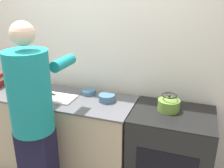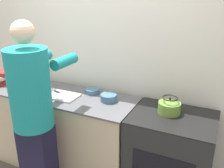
{
  "view_description": "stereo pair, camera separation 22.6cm",
  "coord_description": "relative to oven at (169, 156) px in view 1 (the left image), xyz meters",
  "views": [
    {
      "loc": [
        1.05,
        -1.8,
        1.97
      ],
      "look_at": [
        0.35,
        0.2,
        1.18
      ],
      "focal_mm": 40.0,
      "sensor_mm": 36.0,
      "label": 1
    },
    {
      "loc": [
        1.26,
        -1.71,
        1.97
      ],
      "look_at": [
        0.35,
        0.2,
        1.18
      ],
      "focal_mm": 40.0,
      "sensor_mm": 36.0,
      "label": 2
    }
  ],
  "objects": [
    {
      "name": "canister_jar",
      "position": [
        -1.84,
        0.06,
        0.53
      ],
      "size": [
        0.13,
        0.13,
        0.14
      ],
      "color": "tan",
      "rests_on": "counter"
    },
    {
      "name": "counter",
      "position": [
        -1.29,
        -0.01,
        -0.0
      ],
      "size": [
        1.82,
        0.6,
        0.93
      ],
      "color": "#C6B28E",
      "rests_on": "ground_plane"
    },
    {
      "name": "wall_back",
      "position": [
        -0.91,
        0.36,
        0.84
      ],
      "size": [
        8.0,
        0.05,
        2.6
      ],
      "color": "silver",
      "rests_on": "ground_plane"
    },
    {
      "name": "cutting_board",
      "position": [
        -1.14,
        -0.06,
        0.47
      ],
      "size": [
        0.32,
        0.24,
        0.02
      ],
      "color": "silver",
      "rests_on": "counter"
    },
    {
      "name": "kettle",
      "position": [
        -0.05,
        0.05,
        0.53
      ],
      "size": [
        0.2,
        0.2,
        0.15
      ],
      "color": "olive",
      "rests_on": "oven"
    },
    {
      "name": "oven",
      "position": [
        0.0,
        0.0,
        0.0
      ],
      "size": [
        0.75,
        0.6,
        0.93
      ],
      "color": "black",
      "rests_on": "ground_plane"
    },
    {
      "name": "person",
      "position": [
        -1.12,
        -0.53,
        0.49
      ],
      "size": [
        0.4,
        0.63,
        1.77
      ],
      "color": "black",
      "rests_on": "ground_plane"
    },
    {
      "name": "bowl_mixing",
      "position": [
        -0.67,
        0.05,
        0.5
      ],
      "size": [
        0.16,
        0.16,
        0.07
      ],
      "color": "#426684",
      "rests_on": "counter"
    },
    {
      "name": "knife",
      "position": [
        -1.18,
        -0.04,
        0.48
      ],
      "size": [
        0.26,
        0.11,
        0.01
      ],
      "rotation": [
        0.0,
        0.0,
        -0.3
      ],
      "color": "silver",
      "rests_on": "cutting_board"
    },
    {
      "name": "bowl_prep",
      "position": [
        -0.91,
        0.16,
        0.49
      ],
      "size": [
        0.15,
        0.15,
        0.05
      ],
      "color": "#426684",
      "rests_on": "counter"
    }
  ]
}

